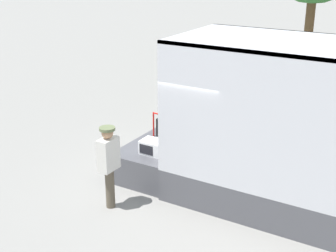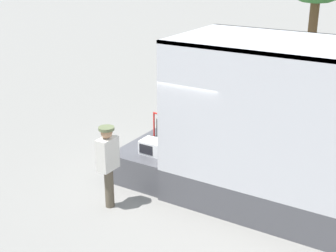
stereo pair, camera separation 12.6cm
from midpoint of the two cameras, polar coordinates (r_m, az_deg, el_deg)
ground_plane at (r=10.58m, az=2.58°, el=-6.29°), size 160.00×160.00×0.00m
tailgate_deck at (r=10.73m, az=-0.47°, el=-3.84°), size 1.32×2.24×0.68m
microwave at (r=10.03m, az=-1.48°, el=-2.58°), size 0.52×0.40×0.30m
portable_generator at (r=10.99m, az=0.72°, el=-0.06°), size 0.63×0.54×0.59m
worker_person at (r=9.05m, az=-6.95°, el=-4.00°), size 0.30×0.44×1.69m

